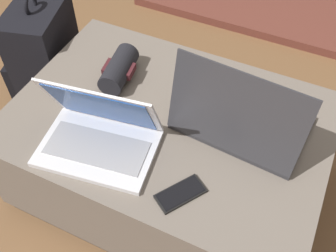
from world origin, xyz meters
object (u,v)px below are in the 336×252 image
(laptop_near, at_px, (99,134))
(laptop_far, at_px, (240,119))
(cell_phone, at_px, (181,194))
(wrist_brace, at_px, (119,69))
(backpack, at_px, (45,61))

(laptop_near, relative_size, laptop_far, 0.90)
(cell_phone, relative_size, wrist_brace, 0.76)
(laptop_near, bearing_deg, cell_phone, -19.61)
(laptop_far, bearing_deg, cell_phone, 80.85)
(laptop_near, distance_m, cell_phone, 0.29)
(laptop_far, xyz_separation_m, backpack, (-0.87, 0.15, -0.21))
(laptop_near, bearing_deg, laptop_far, 23.69)
(laptop_near, relative_size, backpack, 0.66)
(backpack, relative_size, wrist_brace, 2.85)
(cell_phone, bearing_deg, backpack, -174.10)
(laptop_far, xyz_separation_m, cell_phone, (-0.07, -0.27, -0.05))
(cell_phone, xyz_separation_m, backpack, (-0.80, 0.42, -0.16))
(backpack, height_order, wrist_brace, backpack)
(backpack, bearing_deg, wrist_brace, 62.01)
(laptop_far, height_order, wrist_brace, laptop_far)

